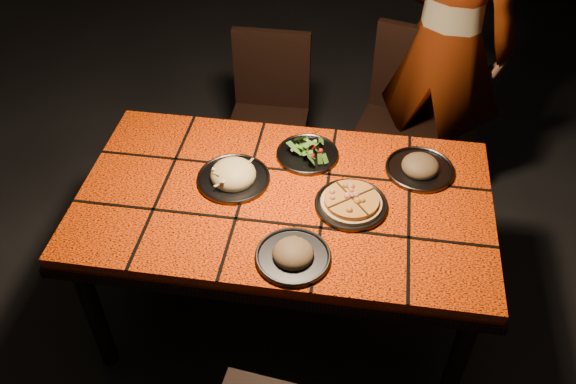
# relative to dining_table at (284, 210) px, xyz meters

# --- Properties ---
(room_shell) EXTENTS (6.04, 7.04, 3.08)m
(room_shell) POSITION_rel_dining_table_xyz_m (0.00, 0.00, 0.83)
(room_shell) COLOR black
(room_shell) RESTS_ON ground
(dining_table) EXTENTS (1.62, 0.92, 0.75)m
(dining_table) POSITION_rel_dining_table_xyz_m (0.00, 0.00, 0.00)
(dining_table) COLOR #FF4408
(dining_table) RESTS_ON ground
(chair_far_left) EXTENTS (0.41, 0.41, 0.89)m
(chair_far_left) POSITION_rel_dining_table_xyz_m (-0.23, 0.92, -0.16)
(chair_far_left) COLOR black
(chair_far_left) RESTS_ON ground
(chair_far_right) EXTENTS (0.53, 0.53, 0.97)m
(chair_far_right) POSITION_rel_dining_table_xyz_m (0.48, 0.91, -0.12)
(chair_far_right) COLOR black
(chair_far_right) RESTS_ON ground
(diner) EXTENTS (0.77, 0.63, 1.81)m
(diner) POSITION_rel_dining_table_xyz_m (0.62, 0.99, 0.23)
(diner) COLOR brown
(diner) RESTS_ON ground
(plate_pizza) EXTENTS (0.33, 0.33, 0.04)m
(plate_pizza) POSITION_rel_dining_table_xyz_m (0.26, -0.02, 0.10)
(plate_pizza) COLOR #3B3B40
(plate_pizza) RESTS_ON dining_table
(plate_pasta) EXTENTS (0.29, 0.29, 0.10)m
(plate_pasta) POSITION_rel_dining_table_xyz_m (-0.21, 0.06, 0.10)
(plate_pasta) COLOR #3B3B40
(plate_pasta) RESTS_ON dining_table
(plate_salad) EXTENTS (0.26, 0.26, 0.07)m
(plate_salad) POSITION_rel_dining_table_xyz_m (0.06, 0.25, 0.10)
(plate_salad) COLOR #3B3B40
(plate_salad) RESTS_ON dining_table
(plate_mushroom_a) EXTENTS (0.27, 0.27, 0.09)m
(plate_mushroom_a) POSITION_rel_dining_table_xyz_m (0.08, -0.31, 0.10)
(plate_mushroom_a) COLOR #3B3B40
(plate_mushroom_a) RESTS_ON dining_table
(plate_mushroom_b) EXTENTS (0.28, 0.28, 0.09)m
(plate_mushroom_b) POSITION_rel_dining_table_xyz_m (0.52, 0.23, 0.10)
(plate_mushroom_b) COLOR #3B3B40
(plate_mushroom_b) RESTS_ON dining_table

